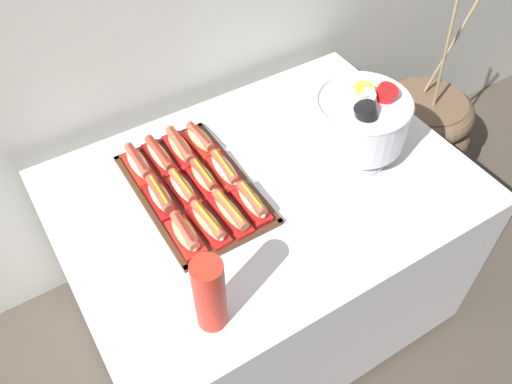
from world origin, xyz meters
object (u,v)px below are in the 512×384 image
object	(u,v)px
floor_vase	(414,150)
hot_dog_0	(185,234)
hot_dog_7	(225,170)
punch_bowl	(361,119)
buffet_table	(263,251)
hot_dog_4	(160,197)
hot_dog_1	(208,223)
cup_stack	(210,294)
hot_dog_2	(230,212)
hot_dog_3	(252,202)
hot_dog_6	(204,178)
hot_dog_10	(180,147)
hot_dog_9	(160,156)
hot_dog_5	(183,188)
hot_dog_8	(138,164)
hot_dog_11	(200,139)
serving_tray	(194,189)

from	to	relation	value
floor_vase	hot_dog_0	xyz separation A→B (m)	(-1.28, -0.26, 0.52)
hot_dog_7	punch_bowl	xyz separation A→B (m)	(0.42, -0.14, 0.13)
buffet_table	punch_bowl	bearing A→B (deg)	-7.88
floor_vase	hot_dog_4	size ratio (longest dim) A/B	7.32
hot_dog_1	cup_stack	distance (m)	0.30
hot_dog_7	hot_dog_2	bearing A→B (deg)	-114.26
hot_dog_7	hot_dog_3	bearing A→B (deg)	-89.81
hot_dog_6	hot_dog_7	world-z (taller)	hot_dog_6
floor_vase	hot_dog_10	size ratio (longest dim) A/B	6.30
buffet_table	hot_dog_9	xyz separation A→B (m)	(-0.24, 0.26, 0.40)
hot_dog_5	hot_dog_6	size ratio (longest dim) A/B	1.02
buffet_table	hot_dog_0	xyz separation A→B (m)	(-0.31, -0.07, 0.40)
hot_dog_7	punch_bowl	bearing A→B (deg)	-19.06
hot_dog_3	hot_dog_2	bearing A→B (deg)	-179.81
hot_dog_1	punch_bowl	xyz separation A→B (m)	(0.57, 0.02, 0.12)
hot_dog_1	hot_dog_6	bearing A→B (deg)	65.74
hot_dog_0	hot_dog_3	distance (m)	0.23
hot_dog_3	hot_dog_4	bearing A→B (deg)	143.93
hot_dog_5	hot_dog_9	size ratio (longest dim) A/B	0.86
hot_dog_4	hot_dog_8	xyz separation A→B (m)	(-0.00, 0.16, -0.00)
hot_dog_0	hot_dog_7	distance (m)	0.28
hot_dog_8	hot_dog_1	bearing A→B (deg)	-77.01
hot_dog_0	hot_dog_6	size ratio (longest dim) A/B	1.01
floor_vase	hot_dog_3	size ratio (longest dim) A/B	7.34
hot_dog_5	punch_bowl	world-z (taller)	punch_bowl
hot_dog_5	hot_dog_11	bearing A→B (deg)	47.91
hot_dog_0	hot_dog_8	bearing A→B (deg)	90.19
hot_dog_8	cup_stack	distance (m)	0.60
hot_dog_3	hot_dog_8	size ratio (longest dim) A/B	0.95
hot_dog_10	cup_stack	world-z (taller)	cup_stack
buffet_table	hot_dog_3	xyz separation A→B (m)	(-0.09, -0.07, 0.40)
serving_tray	hot_dog_10	xyz separation A→B (m)	(0.04, 0.17, 0.03)
hot_dog_0	hot_dog_1	distance (m)	0.08
hot_dog_0	hot_dog_4	bearing A→B (deg)	90.19
hot_dog_9	hot_dog_0	bearing A→B (deg)	-102.62
serving_tray	hot_dog_4	size ratio (longest dim) A/B	3.30
floor_vase	hot_dog_4	bearing A→B (deg)	-175.78
hot_dog_9	hot_dog_3	bearing A→B (deg)	-65.37
hot_dog_4	punch_bowl	size ratio (longest dim) A/B	0.52
hot_dog_1	hot_dog_2	distance (m)	0.08
serving_tray	hot_dog_11	world-z (taller)	hot_dog_11
buffet_table	serving_tray	xyz separation A→B (m)	(-0.20, 0.10, 0.37)
hot_dog_7	hot_dog_0	bearing A→B (deg)	-143.56
hot_dog_3	punch_bowl	distance (m)	0.43
buffet_table	hot_dog_9	bearing A→B (deg)	132.02
hot_dog_1	hot_dog_9	world-z (taller)	hot_dog_1
hot_dog_5	hot_dog_3	bearing A→B (deg)	-47.54
serving_tray	hot_dog_6	xyz separation A→B (m)	(0.04, 0.00, 0.03)
hot_dog_6	hot_dog_9	world-z (taller)	hot_dog_6
serving_tray	hot_dog_3	xyz separation A→B (m)	(0.11, -0.16, 0.03)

